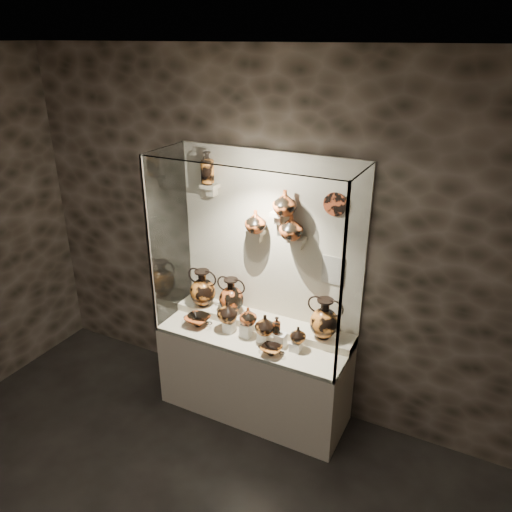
{
  "coord_description": "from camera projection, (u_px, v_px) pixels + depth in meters",
  "views": [
    {
      "loc": [
        1.71,
        -1.13,
        3.25
      ],
      "look_at": [
        -0.03,
        2.27,
        1.55
      ],
      "focal_mm": 35.0,
      "sensor_mm": 36.0,
      "label": 1
    }
  ],
  "objects": [
    {
      "name": "glass_right",
      "position": [
        354.0,
        276.0,
        3.73
      ],
      "size": [
        0.01,
        0.6,
        1.6
      ],
      "primitive_type": "cube",
      "color": "white",
      "rests_on": "plinth"
    },
    {
      "name": "plinth",
      "position": [
        254.0,
        374.0,
        4.57
      ],
      "size": [
        1.7,
        0.6,
        0.8
      ],
      "primitive_type": "cube",
      "color": "beige",
      "rests_on": "floor"
    },
    {
      "name": "pedestal_a",
      "position": [
        229.0,
        326.0,
        4.42
      ],
      "size": [
        0.09,
        0.09,
        0.1
      ],
      "primitive_type": "cube",
      "color": "silver",
      "rests_on": "front_tier"
    },
    {
      "name": "pedestal_e",
      "position": [
        296.0,
        346.0,
        4.16
      ],
      "size": [
        0.09,
        0.09,
        0.08
      ],
      "primitive_type": "cube",
      "color": "silver",
      "rests_on": "front_tier"
    },
    {
      "name": "ovoid_vase_a",
      "position": [
        256.0,
        221.0,
        4.19
      ],
      "size": [
        0.23,
        0.23,
        0.19
      ],
      "primitive_type": "imported",
      "rotation": [
        0.0,
        0.0,
        -0.32
      ],
      "color": "#BF5121",
      "rests_on": "bracket_ca"
    },
    {
      "name": "amphora_left",
      "position": [
        203.0,
        288.0,
        4.66
      ],
      "size": [
        0.38,
        0.38,
        0.36
      ],
      "primitive_type": null,
      "rotation": [
        0.0,
        0.0,
        0.37
      ],
      "color": "orange",
      "rests_on": "rear_tier"
    },
    {
      "name": "pedestal_b",
      "position": [
        246.0,
        330.0,
        4.35
      ],
      "size": [
        0.09,
        0.09,
        0.13
      ],
      "primitive_type": "cube",
      "color": "silver",
      "rests_on": "front_tier"
    },
    {
      "name": "bracket_cc",
      "position": [
        297.0,
        240.0,
        4.12
      ],
      "size": [
        0.14,
        0.12,
        0.04
      ],
      "primitive_type": "cube",
      "color": "beige",
      "rests_on": "back_panel"
    },
    {
      "name": "wall_plate",
      "position": [
        335.0,
        204.0,
        3.9
      ],
      "size": [
        0.19,
        0.02,
        0.19
      ],
      "primitive_type": "cylinder",
      "rotation": [
        1.57,
        0.0,
        0.0
      ],
      "color": "#BB4925",
      "rests_on": "back_panel"
    },
    {
      "name": "lekythos_small",
      "position": [
        277.0,
        324.0,
        4.16
      ],
      "size": [
        0.09,
        0.09,
        0.18
      ],
      "primitive_type": null,
      "rotation": [
        0.0,
        0.0,
        -0.2
      ],
      "color": "#BF5121",
      "rests_on": "pedestal_d"
    },
    {
      "name": "frame_post_right",
      "position": [
        341.0,
        292.0,
        3.5
      ],
      "size": [
        0.02,
        0.02,
        1.6
      ],
      "primitive_type": "cube",
      "color": "gray",
      "rests_on": "plinth"
    },
    {
      "name": "info_placard",
      "position": [
        333.0,
        270.0,
        4.13
      ],
      "size": [
        0.19,
        0.01,
        0.25
      ],
      "primitive_type": "cube",
      "color": "beige",
      "rests_on": "back_panel"
    },
    {
      "name": "wall_back",
      "position": [
        271.0,
        242.0,
        4.34
      ],
      "size": [
        5.0,
        0.02,
        3.2
      ],
      "primitive_type": "cube",
      "color": "black",
      "rests_on": "ground"
    },
    {
      "name": "frame_post_left",
      "position": [
        149.0,
        249.0,
        4.19
      ],
      "size": [
        0.02,
        0.02,
        1.6
      ],
      "primitive_type": "cube",
      "color": "gray",
      "rests_on": "plinth"
    },
    {
      "name": "jug_a",
      "position": [
        228.0,
        311.0,
        4.37
      ],
      "size": [
        0.25,
        0.25,
        0.2
      ],
      "primitive_type": "imported",
      "rotation": [
        0.0,
        0.0,
        0.4
      ],
      "color": "orange",
      "rests_on": "pedestal_a"
    },
    {
      "name": "jug_e",
      "position": [
        298.0,
        334.0,
        4.12
      ],
      "size": [
        0.16,
        0.16,
        0.14
      ],
      "primitive_type": "imported",
      "rotation": [
        0.0,
        0.0,
        -0.23
      ],
      "color": "orange",
      "rests_on": "pedestal_e"
    },
    {
      "name": "kylix_left",
      "position": [
        198.0,
        320.0,
        4.51
      ],
      "size": [
        0.3,
        0.26,
        0.11
      ],
      "primitive_type": null,
      "rotation": [
        0.0,
        0.0,
        0.09
      ],
      "color": "#BF5121",
      "rests_on": "front_tier"
    },
    {
      "name": "bracket_ca",
      "position": [
        256.0,
        232.0,
        4.28
      ],
      "size": [
        0.14,
        0.12,
        0.04
      ],
      "primitive_type": "cube",
      "color": "beige",
      "rests_on": "back_panel"
    },
    {
      "name": "kylix_right",
      "position": [
        271.0,
        350.0,
        4.11
      ],
      "size": [
        0.22,
        0.19,
        0.09
      ],
      "primitive_type": null,
      "rotation": [
        0.0,
        0.0,
        -0.0
      ],
      "color": "orange",
      "rests_on": "front_tier"
    },
    {
      "name": "glass_front",
      "position": [
        236.0,
        269.0,
        3.84
      ],
      "size": [
        1.7,
        0.01,
        1.6
      ],
      "primitive_type": "cube",
      "color": "white",
      "rests_on": "plinth"
    },
    {
      "name": "front_tier",
      "position": [
        254.0,
        336.0,
        4.4
      ],
      "size": [
        1.68,
        0.58,
        0.03
      ],
      "primitive_type": "cube",
      "color": "beige",
      "rests_on": "plinth"
    },
    {
      "name": "bracket_cb",
      "position": [
        278.0,
        213.0,
        4.11
      ],
      "size": [
        0.1,
        0.12,
        0.04
      ],
      "primitive_type": "cube",
      "color": "beige",
      "rests_on": "back_panel"
    },
    {
      "name": "lekythos_tall",
      "position": [
        207.0,
        166.0,
        4.24
      ],
      "size": [
        0.15,
        0.15,
        0.32
      ],
      "primitive_type": null,
      "rotation": [
        0.0,
        0.0,
        0.25
      ],
      "color": "orange",
      "rests_on": "bracket_ul"
    },
    {
      "name": "jug_b",
      "position": [
        248.0,
        316.0,
        4.28
      ],
      "size": [
        0.2,
        0.2,
        0.16
      ],
      "primitive_type": "imported",
      "rotation": [
        0.0,
        0.0,
        0.4
      ],
      "color": "#BF5121",
      "rests_on": "pedestal_b"
    },
    {
      "name": "bracket_ul",
      "position": [
        210.0,
        186.0,
        4.32
      ],
      "size": [
        0.14,
        0.12,
        0.04
      ],
      "primitive_type": "cube",
      "color": "beige",
      "rests_on": "back_panel"
    },
    {
      "name": "jug_c",
      "position": [
        265.0,
        325.0,
        4.21
      ],
      "size": [
        0.22,
        0.22,
        0.18
      ],
      "primitive_type": "imported",
      "rotation": [
        0.0,
        0.0,
        0.37
      ],
      "color": "orange",
      "rests_on": "pedestal_c"
    },
    {
      "name": "ovoid_vase_b",
      "position": [
        285.0,
        202.0,
        3.99
      ],
      "size": [
        0.26,
        0.26,
        0.21
      ],
      "primitive_type": "imported",
      "rotation": [
        0.0,
        0.0,
        -0.39
      ],
      "color": "#BF5121",
      "rests_on": "bracket_cb"
    },
    {
      "name": "pedestal_d",
      "position": [
        281.0,
        340.0,
        4.21
      ],
      "size": [
        0.09,
        0.09,
        0.12
      ],
      "primitive_type": "cube",
      "color": "silver",
      "rests_on": "front_tier"
    },
    {
      "name": "amphora_mid",
      "position": [
        231.0,
        295.0,
        4.55
      ],
      "size": [
        0.35,
        0.35,
        0.34
      ],
      "primitive_type": null,
      "rotation": [
        0.0,
        0.0,
        -0.32
      ],
      "color": "#BF5121",
      "rests_on": "rear_tier"
    },
    {
      "name": "back_panel",
      "position": [
        270.0,
        242.0,
        4.34
      ],
      "size": [
        1.7,
        0.03,
        1.6
      ],
      "primitive_type": "cube",
      "color": "beige",
      "rests_on": "plinth"
    },
    {
      "name": "ovoid_vase_c",
      "position": [
        291.0,
        227.0,
        4.04
      ],
      "size": [
        0.23,
        0.23,
        0.21
      ],
      "primitive_type": "imported",
      "rotation": [
        0.0,
        0.0,
        -0.19
      ],
      "color": "#BF5121",
      "rests_on": "bracket_cc"
    },
    {
      "name": "rear_tier",
      "position": [
        263.0,
        323.0,
        4.53
      ],
      "size": [
        1.7,
        0.25,
        0.1
      ],
      "primitive_type": "cube",
      "color": "beige",
      "rests_on": "plinth"
    },
    {
      "name": "amphora_right",
      "position": [
        324.0,
        318.0,
        4.16
      ],
      "size": [
        0.35,
        0.35,
        0.37
      ],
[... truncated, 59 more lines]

